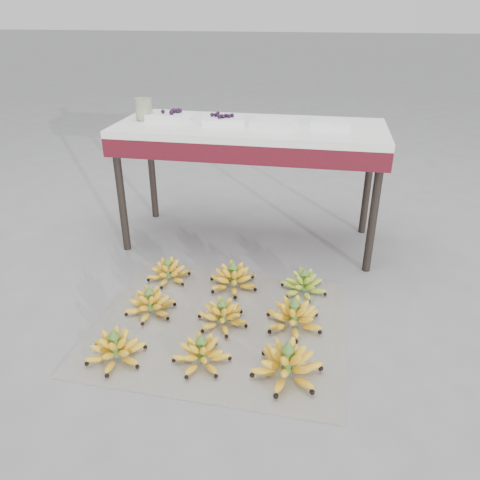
% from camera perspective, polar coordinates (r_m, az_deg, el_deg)
% --- Properties ---
extents(ground, '(60.00, 60.00, 0.00)m').
position_cam_1_polar(ground, '(2.38, -2.78, -10.68)').
color(ground, slate).
rests_on(ground, ground).
extents(newspaper_mat, '(1.28, 1.08, 0.01)m').
position_cam_1_polar(newspaper_mat, '(2.40, -2.40, -10.23)').
color(newspaper_mat, beige).
rests_on(newspaper_mat, ground).
extents(bunch_front_left, '(0.34, 0.34, 0.16)m').
position_cam_1_polar(bunch_front_left, '(2.23, -14.92, -12.68)').
color(bunch_front_left, yellow).
rests_on(bunch_front_left, newspaper_mat).
extents(bunch_front_center, '(0.31, 0.31, 0.16)m').
position_cam_1_polar(bunch_front_center, '(2.15, -4.71, -13.59)').
color(bunch_front_center, yellow).
rests_on(bunch_front_center, newspaper_mat).
extents(bunch_front_right, '(0.37, 0.37, 0.19)m').
position_cam_1_polar(bunch_front_right, '(2.08, 5.77, -14.81)').
color(bunch_front_right, yellow).
rests_on(bunch_front_right, newspaper_mat).
extents(bunch_mid_left, '(0.28, 0.28, 0.16)m').
position_cam_1_polar(bunch_mid_left, '(2.49, -10.89, -7.61)').
color(bunch_mid_left, yellow).
rests_on(bunch_mid_left, newspaper_mat).
extents(bunch_mid_center, '(0.33, 0.33, 0.16)m').
position_cam_1_polar(bunch_mid_center, '(2.37, -2.18, -9.15)').
color(bunch_mid_center, yellow).
rests_on(bunch_mid_center, newspaper_mat).
extents(bunch_mid_right, '(0.34, 0.34, 0.18)m').
position_cam_1_polar(bunch_mid_right, '(2.36, 6.59, -9.25)').
color(bunch_mid_right, yellow).
rests_on(bunch_mid_right, newspaper_mat).
extents(bunch_back_left, '(0.29, 0.29, 0.15)m').
position_cam_1_polar(bunch_back_left, '(2.76, -8.69, -3.85)').
color(bunch_back_left, yellow).
rests_on(bunch_back_left, newspaper_mat).
extents(bunch_back_center, '(0.36, 0.36, 0.17)m').
position_cam_1_polar(bunch_back_center, '(2.65, -0.85, -4.70)').
color(bunch_back_center, yellow).
rests_on(bunch_back_center, newspaper_mat).
extents(bunch_back_right, '(0.33, 0.33, 0.15)m').
position_cam_1_polar(bunch_back_right, '(2.63, 7.77, -5.35)').
color(bunch_back_right, '#93BA24').
rests_on(bunch_back_right, newspaper_mat).
extents(vendor_table, '(1.65, 0.66, 0.79)m').
position_cam_1_polar(vendor_table, '(2.97, 1.20, 12.20)').
color(vendor_table, black).
rests_on(vendor_table, ground).
extents(tray_far_left, '(0.29, 0.22, 0.07)m').
position_cam_1_polar(tray_far_left, '(3.11, -8.81, 14.71)').
color(tray_far_left, silver).
rests_on(tray_far_left, vendor_table).
extents(tray_left, '(0.29, 0.23, 0.07)m').
position_cam_1_polar(tray_left, '(2.96, -2.09, 14.38)').
color(tray_left, silver).
rests_on(tray_left, vendor_table).
extents(tray_right, '(0.28, 0.23, 0.04)m').
position_cam_1_polar(tray_right, '(2.90, 4.14, 14.00)').
color(tray_right, silver).
rests_on(tray_right, vendor_table).
extents(tray_far_right, '(0.25, 0.20, 0.04)m').
position_cam_1_polar(tray_far_right, '(2.94, 11.16, 13.72)').
color(tray_far_right, silver).
rests_on(tray_far_right, vendor_table).
extents(glass_jar, '(0.11, 0.11, 0.13)m').
position_cam_1_polar(glass_jar, '(3.12, -11.64, 15.33)').
color(glass_jar, beige).
rests_on(glass_jar, vendor_table).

